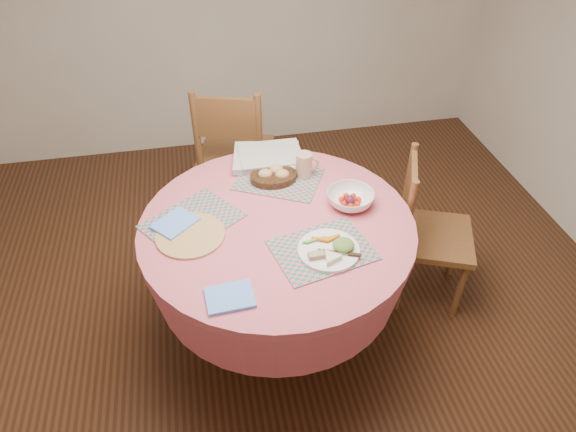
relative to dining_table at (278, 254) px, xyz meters
name	(u,v)px	position (x,y,z in m)	size (l,w,h in m)	color
ground	(279,329)	(0.00, 0.00, -0.56)	(4.00, 4.00, 0.00)	#331C0F
dining_table	(278,254)	(0.00, 0.00, 0.00)	(1.24, 1.24, 0.75)	#C95E67
chair_right	(427,230)	(0.83, 0.13, -0.10)	(0.50, 0.51, 0.87)	brown
chair_back	(234,152)	(-0.09, 1.02, -0.05)	(0.55, 0.54, 0.97)	brown
placemat_front	(322,250)	(0.15, -0.22, 0.20)	(0.40, 0.30, 0.01)	#178166
placemat_left	(192,221)	(-0.37, 0.08, 0.20)	(0.40, 0.30, 0.01)	#178166
placemat_back	(279,179)	(0.07, 0.33, 0.20)	(0.40, 0.30, 0.01)	#178166
wicker_trivet	(190,235)	(-0.38, -0.02, 0.20)	(0.30, 0.30, 0.01)	#AE8A4B
napkin_near	(230,297)	(-0.26, -0.41, 0.20)	(0.18, 0.14, 0.01)	#629AFD
napkin_far	(175,223)	(-0.44, 0.07, 0.21)	(0.18, 0.14, 0.01)	#629AFD
dinner_plate	(331,249)	(0.18, -0.24, 0.22)	(0.26, 0.26, 0.05)	white
bread_bowl	(274,175)	(0.04, 0.32, 0.23)	(0.23, 0.23, 0.08)	black
latte_mug	(305,165)	(0.20, 0.33, 0.26)	(0.12, 0.08, 0.12)	tan
fruit_bowl	(350,199)	(0.36, 0.06, 0.23)	(0.27, 0.27, 0.07)	white
newspaper_stack	(267,157)	(0.04, 0.50, 0.22)	(0.38, 0.32, 0.04)	silver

